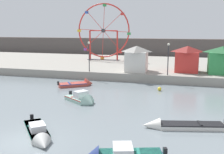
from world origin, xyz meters
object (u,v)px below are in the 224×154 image
(carnival_booth_white_ticket, at_px, (137,58))
(promenade_lamp_near, at_px, (89,52))
(motorboat_pale_grey, at_px, (39,134))
(promenade_lamp_far, at_px, (168,54))
(carnival_booth_red_striped, at_px, (187,58))
(mooring_buoy_orange, at_px, (160,89))
(motorboat_white_red_stripe, at_px, (177,125))
(carnival_booth_green_kiosk, at_px, (222,60))
(motorboat_seafoam, at_px, (83,100))
(motorboat_faded_red, at_px, (80,84))
(ferris_wheel_red_frame, at_px, (103,32))

(carnival_booth_white_ticket, bearing_deg, promenade_lamp_near, -165.02)
(motorboat_pale_grey, distance_m, promenade_lamp_far, 20.89)
(carnival_booth_red_striped, xyz_separation_m, mooring_buoy_orange, (-2.85, -7.61, -2.70))
(motorboat_pale_grey, height_order, carnival_booth_white_ticket, carnival_booth_white_ticket)
(motorboat_white_red_stripe, height_order, carnival_booth_green_kiosk, carnival_booth_green_kiosk)
(carnival_booth_green_kiosk, height_order, promenade_lamp_far, promenade_lamp_far)
(motorboat_seafoam, bearing_deg, promenade_lamp_far, 91.62)
(mooring_buoy_orange, bearing_deg, motorboat_white_red_stripe, -78.22)
(carnival_booth_white_ticket, relative_size, promenade_lamp_near, 0.91)
(promenade_lamp_near, bearing_deg, promenade_lamp_far, -0.10)
(carnival_booth_white_ticket, height_order, promenade_lamp_far, promenade_lamp_far)
(promenade_lamp_far, bearing_deg, carnival_booth_white_ticket, 155.97)
(carnival_booth_red_striped, distance_m, promenade_lamp_far, 4.20)
(carnival_booth_green_kiosk, bearing_deg, motorboat_faded_red, -156.75)
(carnival_booth_white_ticket, xyz_separation_m, carnival_booth_green_kiosk, (10.99, 1.03, 0.04))
(carnival_booth_white_ticket, bearing_deg, motorboat_pale_grey, -98.42)
(motorboat_seafoam, distance_m, promenade_lamp_near, 12.14)
(carnival_booth_green_kiosk, xyz_separation_m, mooring_buoy_orange, (-7.17, -7.18, -2.73))
(promenade_lamp_far, xyz_separation_m, mooring_buoy_orange, (-0.54, -4.20, -3.51))
(carnival_booth_red_striped, xyz_separation_m, carnival_booth_white_ticket, (-6.67, -1.47, -0.01))
(motorboat_white_red_stripe, xyz_separation_m, promenade_lamp_far, (-1.79, 15.35, 3.53))
(motorboat_seafoam, height_order, carnival_booth_green_kiosk, carnival_booth_green_kiosk)
(motorboat_white_red_stripe, bearing_deg, motorboat_faded_red, -56.56)
(motorboat_faded_red, height_order, promenade_lamp_far, promenade_lamp_far)
(promenade_lamp_far, distance_m, mooring_buoy_orange, 5.50)
(motorboat_seafoam, height_order, promenade_lamp_near, promenade_lamp_near)
(carnival_booth_green_kiosk, relative_size, mooring_buoy_orange, 8.37)
(motorboat_faded_red, relative_size, carnival_booth_green_kiosk, 1.15)
(carnival_booth_white_ticket, distance_m, mooring_buoy_orange, 7.72)
(motorboat_seafoam, height_order, motorboat_pale_grey, motorboat_seafoam)
(motorboat_seafoam, xyz_separation_m, promenade_lamp_near, (-3.53, 11.09, 3.45))
(ferris_wheel_red_frame, xyz_separation_m, mooring_buoy_orange, (12.24, -17.74, -6.09))
(motorboat_seafoam, bearing_deg, motorboat_pale_grey, -53.64)
(motorboat_faded_red, height_order, motorboat_white_red_stripe, motorboat_faded_red)
(motorboat_pale_grey, xyz_separation_m, promenade_lamp_near, (-3.89, 19.51, 3.50))
(promenade_lamp_far, bearing_deg, motorboat_seafoam, -122.29)
(motorboat_faded_red, relative_size, ferris_wheel_red_frame, 0.41)
(motorboat_pale_grey, distance_m, promenade_lamp_near, 20.20)
(motorboat_white_red_stripe, relative_size, carnival_booth_red_striped, 1.67)
(ferris_wheel_red_frame, relative_size, carnival_booth_green_kiosk, 2.81)
(motorboat_seafoam, bearing_deg, carnival_booth_white_ticket, 112.45)
(ferris_wheel_red_frame, height_order, carnival_booth_red_striped, ferris_wheel_red_frame)
(motorboat_pale_grey, relative_size, carnival_booth_white_ticket, 1.18)
(motorboat_seafoam, relative_size, carnival_booth_green_kiosk, 1.04)
(carnival_booth_white_ticket, height_order, mooring_buoy_orange, carnival_booth_white_ticket)
(carnival_booth_red_striped, relative_size, carnival_booth_white_ticket, 0.95)
(carnival_booth_red_striped, distance_m, promenade_lamp_near, 13.30)
(promenade_lamp_near, distance_m, mooring_buoy_orange, 11.40)
(motorboat_faded_red, height_order, motorboat_seafoam, motorboat_seafoam)
(motorboat_faded_red, xyz_separation_m, mooring_buoy_orange, (9.67, -0.03, 0.00))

